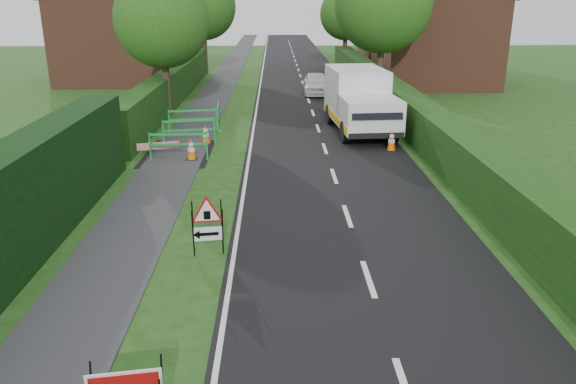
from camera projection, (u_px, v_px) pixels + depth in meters
name	position (u px, v px, depth m)	size (l,w,h in m)	color
ground	(245.00, 306.00, 10.55)	(120.00, 120.00, 0.00)	#1D4112
road_surface	(299.00, 72.00, 43.65)	(6.00, 90.00, 0.02)	black
footpath	(228.00, 72.00, 43.52)	(2.00, 90.00, 0.02)	#2D2D30
hedge_west_far	(174.00, 102.00, 31.21)	(1.00, 24.00, 1.80)	#14380F
hedge_east	(403.00, 123.00, 25.80)	(1.20, 50.00, 1.50)	#14380F
house_west	(117.00, 38.00, 37.69)	(7.50, 7.40, 7.88)	brown
house_east_a	(435.00, 40.00, 36.28)	(7.50, 7.40, 7.88)	brown
house_east_b	(403.00, 28.00, 49.52)	(7.50, 7.40, 7.88)	brown
tree_nw	(162.00, 20.00, 25.96)	(4.40, 4.40, 6.70)	#2D2116
tree_ne	(383.00, 3.00, 29.76)	(5.20, 5.20, 7.79)	#2D2116
tree_fw	(203.00, 7.00, 40.96)	(4.80, 4.80, 7.24)	#2D2116
tree_fe	(346.00, 14.00, 45.18)	(4.20, 4.20, 6.33)	#2D2116
triangle_sign	(206.00, 222.00, 12.33)	(0.92, 0.92, 1.19)	black
works_van	(360.00, 100.00, 23.84)	(2.65, 5.86, 2.60)	silver
traffic_cone_0	(392.00, 141.00, 21.08)	(0.38, 0.38, 0.79)	black
traffic_cone_1	(382.00, 129.00, 22.92)	(0.38, 0.38, 0.79)	black
traffic_cone_2	(371.00, 119.00, 24.75)	(0.38, 0.38, 0.79)	black
traffic_cone_3	(191.00, 149.00, 19.92)	(0.38, 0.38, 0.79)	black
traffic_cone_4	(206.00, 134.00, 22.03)	(0.38, 0.38, 0.79)	black
ped_barrier_0	(178.00, 142.00, 19.88)	(2.07, 0.45, 1.00)	#198B36
ped_barrier_1	(189.00, 128.00, 22.03)	(2.09, 0.68, 1.00)	#198B36
ped_barrier_2	(193.00, 117.00, 23.99)	(2.09, 0.68, 1.00)	#198B36
ped_barrier_3	(218.00, 112.00, 25.04)	(0.47, 2.08, 1.00)	#198B36
redwhite_plank	(159.00, 158.00, 20.28)	(1.50, 0.04, 0.25)	red
hatchback_car	(316.00, 84.00, 33.35)	(1.50, 3.73, 1.27)	silver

